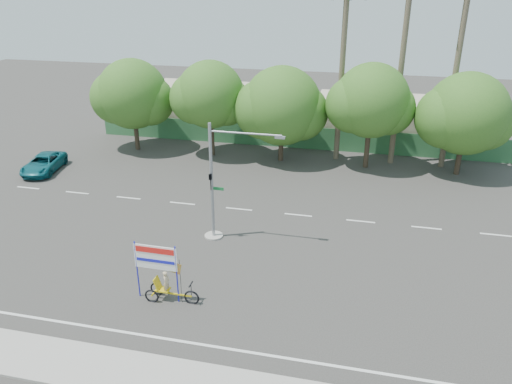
# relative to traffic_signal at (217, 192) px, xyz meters

# --- Properties ---
(ground) EXTENTS (120.00, 120.00, 0.00)m
(ground) POSITION_rel_traffic_signal_xyz_m (2.20, -3.98, -2.92)
(ground) COLOR #33302D
(ground) RESTS_ON ground
(sidewalk_near) EXTENTS (50.00, 2.40, 0.12)m
(sidewalk_near) POSITION_rel_traffic_signal_xyz_m (2.20, -11.48, -2.86)
(sidewalk_near) COLOR gray
(sidewalk_near) RESTS_ON ground
(fence) EXTENTS (38.00, 0.08, 2.00)m
(fence) POSITION_rel_traffic_signal_xyz_m (2.20, 17.52, -1.92)
(fence) COLOR #336B3D
(fence) RESTS_ON ground
(building_left) EXTENTS (12.00, 8.00, 4.00)m
(building_left) POSITION_rel_traffic_signal_xyz_m (-7.80, 22.02, -0.92)
(building_left) COLOR #B9AD93
(building_left) RESTS_ON ground
(building_right) EXTENTS (14.00, 8.00, 3.60)m
(building_right) POSITION_rel_traffic_signal_xyz_m (10.20, 22.02, -1.12)
(building_right) COLOR #B9AD93
(building_right) RESTS_ON ground
(tree_far_left) EXTENTS (7.14, 6.00, 7.96)m
(tree_far_left) POSITION_rel_traffic_signal_xyz_m (-11.85, 14.02, 1.84)
(tree_far_left) COLOR #473828
(tree_far_left) RESTS_ON ground
(tree_left) EXTENTS (6.66, 5.60, 8.07)m
(tree_left) POSITION_rel_traffic_signal_xyz_m (-4.85, 14.02, 2.14)
(tree_left) COLOR #473828
(tree_left) RESTS_ON ground
(tree_center) EXTENTS (7.62, 6.40, 7.85)m
(tree_center) POSITION_rel_traffic_signal_xyz_m (1.14, 14.02, 1.55)
(tree_center) COLOR #473828
(tree_center) RESTS_ON ground
(tree_right) EXTENTS (6.90, 5.80, 8.36)m
(tree_right) POSITION_rel_traffic_signal_xyz_m (8.15, 14.02, 2.32)
(tree_right) COLOR #473828
(tree_right) RESTS_ON ground
(tree_far_right) EXTENTS (7.38, 6.20, 7.94)m
(tree_far_right) POSITION_rel_traffic_signal_xyz_m (15.15, 14.02, 1.73)
(tree_far_right) COLOR #473828
(tree_far_right) RESTS_ON ground
(palm_tall) EXTENTS (3.73, 3.79, 17.45)m
(palm_tall) POSITION_rel_traffic_signal_xyz_m (10.20, 15.52, 7.55)
(palm_tall) COLOR #70604C
(palm_tall) RESTS_ON ground
(palm_mid) EXTENTS (3.73, 3.79, 15.45)m
(palm_mid) POSITION_rel_traffic_signal_xyz_m (14.20, 15.52, 6.48)
(palm_mid) COLOR #70604C
(palm_mid) RESTS_ON ground
(palm_short) EXTENTS (3.73, 3.79, 14.45)m
(palm_short) POSITION_rel_traffic_signal_xyz_m (5.70, 15.52, 5.94)
(palm_short) COLOR #70604C
(palm_short) RESTS_ON ground
(traffic_signal) EXTENTS (4.72, 1.10, 7.00)m
(traffic_signal) POSITION_rel_traffic_signal_xyz_m (0.00, 0.00, 0.00)
(traffic_signal) COLOR gray
(traffic_signal) RESTS_ON ground
(trike_billboard) EXTENTS (3.12, 0.72, 3.07)m
(trike_billboard) POSITION_rel_traffic_signal_xyz_m (-0.71, -6.53, -1.68)
(trike_billboard) COLOR black
(trike_billboard) RESTS_ON ground
(pickup_truck) EXTENTS (3.02, 5.11, 1.33)m
(pickup_truck) POSITION_rel_traffic_signal_xyz_m (-16.62, 7.26, -2.25)
(pickup_truck) COLOR #0E5A64
(pickup_truck) RESTS_ON ground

